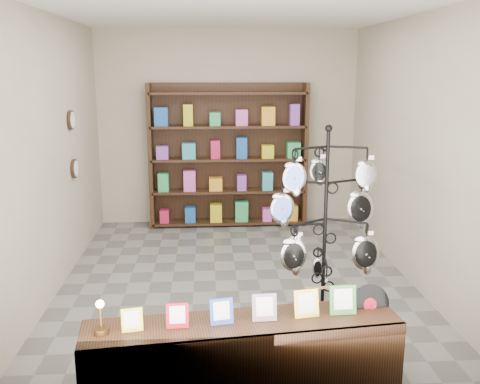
% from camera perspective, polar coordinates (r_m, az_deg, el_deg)
% --- Properties ---
extents(ground, '(5.00, 5.00, 0.00)m').
position_cam_1_polar(ground, '(6.32, -0.34, -9.37)').
color(ground, slate).
rests_on(ground, ground).
extents(room_envelope, '(5.00, 5.00, 5.00)m').
position_cam_1_polar(room_envelope, '(5.87, -0.36, 7.56)').
color(room_envelope, '#B6A692').
rests_on(room_envelope, ground).
extents(display_tree, '(1.00, 0.86, 1.96)m').
position_cam_1_polar(display_tree, '(4.73, 9.08, -2.88)').
color(display_tree, black).
rests_on(display_tree, ground).
extents(front_shelf, '(2.40, 0.75, 0.84)m').
position_cam_1_polar(front_shelf, '(4.22, 0.33, -17.16)').
color(front_shelf, black).
rests_on(front_shelf, ground).
extents(back_shelving, '(2.42, 0.36, 2.20)m').
position_cam_1_polar(back_shelving, '(8.25, -1.25, 3.42)').
color(back_shelving, black).
rests_on(back_shelving, ground).
extents(wall_clocks, '(0.03, 0.24, 0.84)m').
position_cam_1_polar(wall_clocks, '(6.90, -17.39, 4.86)').
color(wall_clocks, black).
rests_on(wall_clocks, ground).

